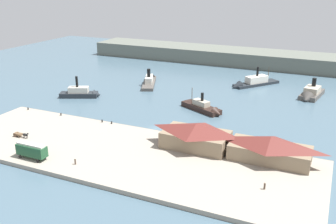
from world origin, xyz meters
The scene contains 21 objects.
ground_plane centered at (0.00, 0.00, 0.00)m, with size 320.00×320.00×0.00m, color #476070.
quay_promenade centered at (0.00, -22.00, 0.60)m, with size 110.00×36.00×1.20m, color #9E9384.
seawall_edge centered at (0.00, -3.60, 0.50)m, with size 110.00×0.80×1.00m, color gray.
ferry_shed_customs_shed centered at (18.05, -10.50, 4.81)m, with size 19.17×11.25×7.12m.
ferry_shed_central_terminal centered at (39.05, -10.28, 4.72)m, with size 21.68×9.98×6.92m.
street_tram centered at (-19.79, -35.76, 3.72)m, with size 8.88×2.93×4.32m.
horse_cart centered at (-33.32, -26.07, 2.13)m, with size 5.72×1.46×1.87m.
pedestrian_near_cart centered at (-25.48, -32.08, 1.91)m, with size 0.39×0.39×1.56m.
pedestrian_standing_center centered at (-6.94, -33.89, 1.98)m, with size 0.42×0.42×1.70m.
pedestrian_at_waters_edge centered at (40.87, -25.93, 2.01)m, with size 0.44×0.44×1.79m.
pedestrian_near_east_shed centered at (-25.39, -34.49, 1.94)m, with size 0.40×0.40×1.63m.
mooring_post_east centered at (-49.94, -5.60, 1.65)m, with size 0.44×0.44×0.90m, color black.
mooring_post_center_east centered at (-14.04, -4.97, 1.65)m, with size 0.44×0.44×0.90m, color black.
mooring_post_west centered at (-17.80, -4.98, 1.65)m, with size 0.44×0.44×0.90m, color black.
mooring_post_center_west centered at (-34.86, -5.45, 1.65)m, with size 0.44×0.44×0.90m, color black.
ferry_near_quay centered at (-28.06, 50.62, 1.31)m, with size 14.04×24.75×9.51m.
ferry_mid_harbor centered at (16.99, 65.63, 1.40)m, with size 19.79×23.38×10.49m.
ferry_moored_west centered at (-43.66, 19.03, 1.66)m, with size 17.28×11.17×10.08m.
ferry_outer_harbor centered at (9.21, 22.87, 1.31)m, with size 18.97×12.70×8.99m.
ferry_approaching_west centered at (43.74, 57.52, 1.56)m, with size 9.42×19.09×9.82m.
far_headland centered at (0.00, 110.00, 4.00)m, with size 180.00×24.00×8.00m, color #60665B.
Camera 1 is at (52.55, -106.01, 47.91)m, focal length 40.91 mm.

